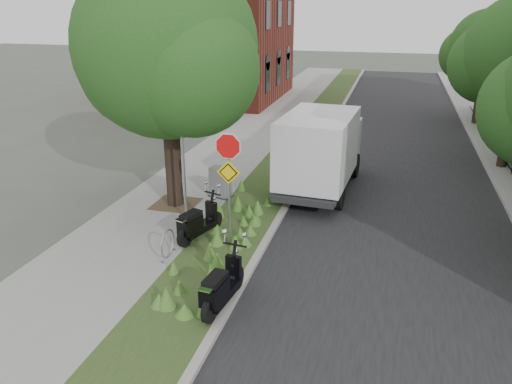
% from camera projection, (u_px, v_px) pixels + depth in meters
% --- Properties ---
extents(ground, '(120.00, 120.00, 0.00)m').
position_uv_depth(ground, '(275.00, 263.00, 12.86)').
color(ground, '#4C5147').
rests_on(ground, ground).
extents(sidewalk_near, '(3.50, 60.00, 0.12)m').
position_uv_depth(sidewalk_near, '(235.00, 147.00, 22.90)').
color(sidewalk_near, gray).
rests_on(sidewalk_near, ground).
extents(verge, '(2.00, 60.00, 0.12)m').
position_uv_depth(verge, '(294.00, 152.00, 22.22)').
color(verge, '#29451D').
rests_on(verge, ground).
extents(kerb_near, '(0.20, 60.00, 0.13)m').
position_uv_depth(kerb_near, '(316.00, 153.00, 21.98)').
color(kerb_near, '#9E9991').
rests_on(kerb_near, ground).
extents(road, '(7.00, 60.00, 0.01)m').
position_uv_depth(road, '(398.00, 161.00, 21.13)').
color(road, black).
rests_on(road, ground).
extents(kerb_far, '(0.20, 60.00, 0.13)m').
position_uv_depth(kerb_far, '(487.00, 166.00, 20.25)').
color(kerb_far, '#9E9991').
rests_on(kerb_far, ground).
extents(street_tree_main, '(6.21, 5.54, 7.66)m').
position_uv_depth(street_tree_main, '(165.00, 56.00, 14.74)').
color(street_tree_main, black).
rests_on(street_tree_main, ground).
extents(bare_post, '(0.08, 0.08, 4.00)m').
position_uv_depth(bare_post, '(183.00, 156.00, 14.52)').
color(bare_post, '#A5A8AD').
rests_on(bare_post, ground).
extents(bike_hoop, '(0.06, 0.78, 0.77)m').
position_uv_depth(bike_hoop, '(168.00, 244.00, 12.81)').
color(bike_hoop, '#A5A8AD').
rests_on(bike_hoop, ground).
extents(sign_assembly, '(0.94, 0.08, 3.22)m').
position_uv_depth(sign_assembly, '(229.00, 166.00, 12.91)').
color(sign_assembly, '#A5A8AD').
rests_on(sign_assembly, ground).
extents(fence_far, '(0.04, 24.00, 1.00)m').
position_uv_depth(fence_far, '(508.00, 153.00, 19.86)').
color(fence_far, black).
rests_on(fence_far, ground).
extents(brick_building, '(9.40, 10.40, 8.30)m').
position_uv_depth(brick_building, '(214.00, 35.00, 33.54)').
color(brick_building, maroon).
rests_on(brick_building, ground).
extents(far_tree_c, '(4.37, 3.89, 5.93)m').
position_uv_depth(far_tree_c, '(485.00, 50.00, 26.00)').
color(far_tree_c, black).
rests_on(far_tree_c, ground).
extents(scooter_near, '(0.76, 1.81, 0.89)m').
position_uv_depth(scooter_near, '(196.00, 226.00, 13.70)').
color(scooter_near, black).
rests_on(scooter_near, ground).
extents(scooter_far, '(0.54, 1.91, 0.91)m').
position_uv_depth(scooter_far, '(219.00, 292.00, 10.57)').
color(scooter_far, black).
rests_on(scooter_far, ground).
extents(box_truck, '(2.44, 5.49, 2.43)m').
position_uv_depth(box_truck, '(321.00, 148.00, 17.29)').
color(box_truck, '#262628').
rests_on(box_truck, ground).
extents(utility_cabinet, '(0.87, 0.70, 1.02)m').
position_uv_depth(utility_cabinet, '(221.00, 183.00, 16.82)').
color(utility_cabinet, '#262628').
rests_on(utility_cabinet, ground).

